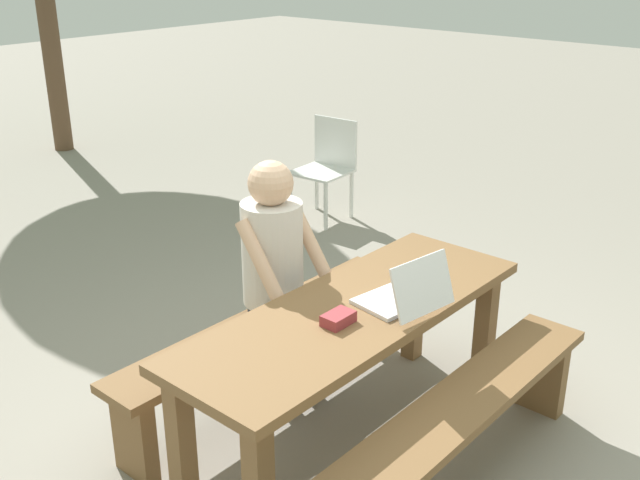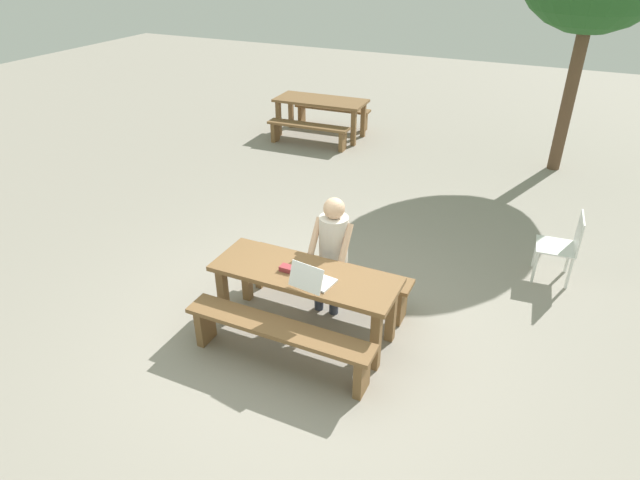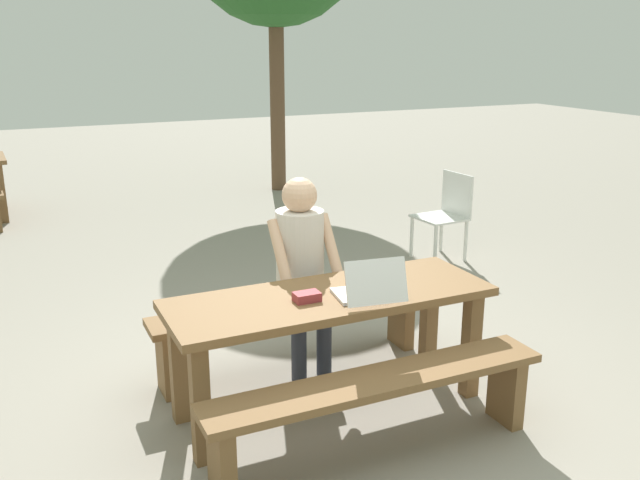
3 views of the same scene
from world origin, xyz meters
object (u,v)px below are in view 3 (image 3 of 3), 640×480
picnic_table_front (330,313)px  person_seated (302,259)px  small_pouch (307,297)px  plastic_chair (446,213)px  laptop (370,289)px

picnic_table_front → person_seated: person_seated is taller
picnic_table_front → person_seated: 0.57m
small_pouch → person_seated: person_seated is taller
picnic_table_front → plastic_chair: size_ratio=2.21×
person_seated → plastic_chair: person_seated is taller
small_pouch → plastic_chair: size_ratio=0.17×
picnic_table_front → small_pouch: size_ratio=13.02×
picnic_table_front → plastic_chair: bearing=42.9°
person_seated → laptop: bearing=-81.9°
small_pouch → plastic_chair: 3.36m
picnic_table_front → laptop: bearing=-46.9°
picnic_table_front → small_pouch: (-0.17, -0.05, 0.15)m
laptop → person_seated: (-0.10, 0.72, -0.02)m
small_pouch → plastic_chair: plastic_chair is taller
person_seated → plastic_chair: bearing=35.6°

